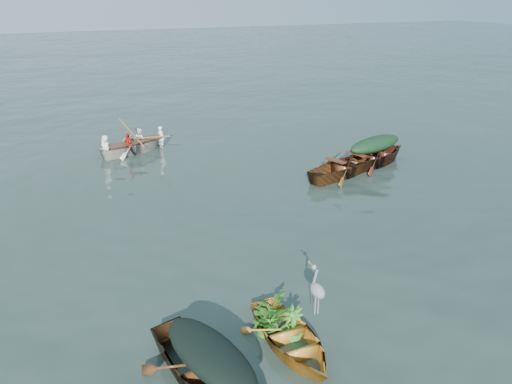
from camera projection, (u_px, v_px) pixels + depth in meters
ground at (317, 232)px, 12.81m from camera, size 140.00×140.00×0.00m
yellow_dinghy at (290, 347)px, 8.69m from camera, size 1.42×2.92×0.75m
green_tarp_boat at (373, 165)px, 17.62m from camera, size 4.74×2.71×1.06m
open_wooden_boat at (345, 175)px, 16.70m from camera, size 4.61×2.76×1.03m
rowed_boat at (135, 152)px, 19.00m from camera, size 3.96×2.45×0.88m
dark_tarp_cover at (210, 353)px, 7.51m from camera, size 1.35×2.28×0.40m
green_tarp_cover at (375, 144)px, 17.32m from camera, size 2.61×1.49×0.52m
thwart_benches at (346, 160)px, 16.50m from camera, size 2.35×1.51×0.04m
heron at (317, 297)px, 8.64m from camera, size 0.31×0.42×0.92m
dinghy_weeds at (277, 298)px, 8.90m from camera, size 0.76×0.94×0.60m
rowers at (133, 131)px, 18.69m from camera, size 2.86×1.93×0.76m
oars at (134, 140)px, 18.82m from camera, size 1.51×2.64×0.06m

